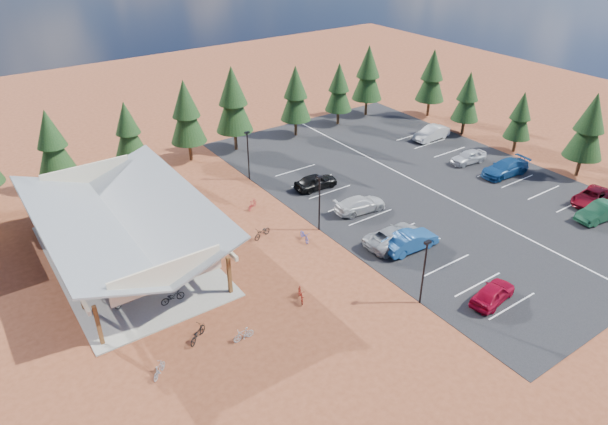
# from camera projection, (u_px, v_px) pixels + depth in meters

# --- Properties ---
(ground) EXTENTS (140.00, 140.00, 0.00)m
(ground) POSITION_uv_depth(u_px,v_px,m) (283.00, 259.00, 42.79)
(ground) COLOR brown
(ground) RESTS_ON ground
(asphalt_lot) EXTENTS (27.00, 44.00, 0.04)m
(asphalt_lot) POSITION_uv_depth(u_px,v_px,m) (422.00, 185.00, 54.10)
(asphalt_lot) COLOR black
(asphalt_lot) RESTS_ON ground
(concrete_pad) EXTENTS (10.60, 18.60, 0.10)m
(concrete_pad) POSITION_uv_depth(u_px,v_px,m) (129.00, 259.00, 42.78)
(concrete_pad) COLOR gray
(concrete_pad) RESTS_ON ground
(bike_pavilion) EXTENTS (11.65, 19.40, 4.97)m
(bike_pavilion) POSITION_uv_depth(u_px,v_px,m) (121.00, 217.00, 40.91)
(bike_pavilion) COLOR #553018
(bike_pavilion) RESTS_ON concrete_pad
(lamp_post_0) EXTENTS (0.50, 0.25, 5.14)m
(lamp_post_0) POSITION_uv_depth(u_px,v_px,m) (424.00, 268.00, 36.67)
(lamp_post_0) COLOR black
(lamp_post_0) RESTS_ON ground
(lamp_post_1) EXTENTS (0.50, 0.25, 5.14)m
(lamp_post_1) POSITION_uv_depth(u_px,v_px,m) (319.00, 199.00, 45.22)
(lamp_post_1) COLOR black
(lamp_post_1) RESTS_ON ground
(lamp_post_2) EXTENTS (0.50, 0.25, 5.14)m
(lamp_post_2) POSITION_uv_depth(u_px,v_px,m) (248.00, 152.00, 53.76)
(lamp_post_2) COLOR black
(lamp_post_2) RESTS_ON ground
(trash_bin_0) EXTENTS (0.60, 0.60, 0.90)m
(trash_bin_0) POSITION_uv_depth(u_px,v_px,m) (204.00, 254.00, 42.62)
(trash_bin_0) COLOR #4A341A
(trash_bin_0) RESTS_ON ground
(trash_bin_1) EXTENTS (0.60, 0.60, 0.90)m
(trash_bin_1) POSITION_uv_depth(u_px,v_px,m) (224.00, 235.00, 45.06)
(trash_bin_1) COLOR #4A341A
(trash_bin_1) RESTS_ON ground
(pine_2) EXTENTS (3.54, 3.54, 8.26)m
(pine_2) POSITION_uv_depth(u_px,v_px,m) (52.00, 142.00, 50.62)
(pine_2) COLOR #382314
(pine_2) RESTS_ON ground
(pine_3) EXTENTS (3.24, 3.24, 7.56)m
(pine_3) POSITION_uv_depth(u_px,v_px,m) (128.00, 130.00, 54.62)
(pine_3) COLOR #382314
(pine_3) RESTS_ON ground
(pine_4) EXTENTS (3.83, 3.83, 8.92)m
(pine_4) POSITION_uv_depth(u_px,v_px,m) (186.00, 112.00, 56.73)
(pine_4) COLOR #382314
(pine_4) RESTS_ON ground
(pine_5) EXTENTS (4.12, 4.12, 9.59)m
(pine_5) POSITION_uv_depth(u_px,v_px,m) (233.00, 100.00, 59.00)
(pine_5) COLOR #382314
(pine_5) RESTS_ON ground
(pine_6) EXTENTS (3.64, 3.64, 8.48)m
(pine_6) POSITION_uv_depth(u_px,v_px,m) (296.00, 94.00, 63.14)
(pine_6) COLOR #382314
(pine_6) RESTS_ON ground
(pine_7) EXTENTS (3.36, 3.36, 7.82)m
(pine_7) POSITION_uv_depth(u_px,v_px,m) (339.00, 87.00, 66.66)
(pine_7) COLOR #382314
(pine_7) RESTS_ON ground
(pine_8) EXTENTS (3.93, 3.93, 9.15)m
(pine_8) POSITION_uv_depth(u_px,v_px,m) (368.00, 73.00, 69.28)
(pine_8) COLOR #382314
(pine_8) RESTS_ON ground
(pine_10) EXTENTS (3.78, 3.78, 8.79)m
(pine_10) POSITION_uv_depth(u_px,v_px,m) (589.00, 126.00, 53.31)
(pine_10) COLOR #382314
(pine_10) RESTS_ON ground
(pine_11) EXTENTS (2.97, 2.97, 6.91)m
(pine_11) POSITION_uv_depth(u_px,v_px,m) (520.00, 116.00, 59.39)
(pine_11) COLOR #382314
(pine_11) RESTS_ON ground
(pine_12) EXTENTS (3.28, 3.28, 7.65)m
(pine_12) POSITION_uv_depth(u_px,v_px,m) (468.00, 97.00, 63.80)
(pine_12) COLOR #382314
(pine_12) RESTS_ON ground
(pine_13) EXTENTS (3.73, 3.73, 8.69)m
(pine_13) POSITION_uv_depth(u_px,v_px,m) (432.00, 76.00, 69.27)
(pine_13) COLOR #382314
(pine_13) RESTS_ON ground
(bike_0) EXTENTS (1.69, 0.98, 0.84)m
(bike_0) POSITION_uv_depth(u_px,v_px,m) (124.00, 300.00, 37.57)
(bike_0) COLOR black
(bike_0) RESTS_ON concrete_pad
(bike_1) EXTENTS (1.81, 1.02, 1.05)m
(bike_1) POSITION_uv_depth(u_px,v_px,m) (108.00, 288.00, 38.55)
(bike_1) COLOR gray
(bike_1) RESTS_ON concrete_pad
(bike_2) EXTENTS (1.79, 0.86, 0.90)m
(bike_2) POSITION_uv_depth(u_px,v_px,m) (91.00, 242.00, 43.95)
(bike_2) COLOR navy
(bike_2) RESTS_ON concrete_pad
(bike_3) EXTENTS (1.61, 0.56, 0.95)m
(bike_3) POSITION_uv_depth(u_px,v_px,m) (70.00, 222.00, 46.70)
(bike_3) COLOR maroon
(bike_3) RESTS_ON concrete_pad
(bike_4) EXTENTS (1.80, 0.70, 0.93)m
(bike_4) POSITION_uv_depth(u_px,v_px,m) (173.00, 297.00, 37.81)
(bike_4) COLOR black
(bike_4) RESTS_ON concrete_pad
(bike_5) EXTENTS (1.59, 0.45, 0.95)m
(bike_5) POSITION_uv_depth(u_px,v_px,m) (160.00, 266.00, 41.03)
(bike_5) COLOR #9FA1A8
(bike_5) RESTS_ON concrete_pad
(bike_6) EXTENTS (1.79, 0.90, 0.90)m
(bike_6) POSITION_uv_depth(u_px,v_px,m) (127.00, 228.00, 45.92)
(bike_6) COLOR #27359A
(bike_6) RESTS_ON concrete_pad
(bike_7) EXTENTS (1.91, 1.01, 1.11)m
(bike_7) POSITION_uv_depth(u_px,v_px,m) (122.00, 225.00, 46.15)
(bike_7) COLOR #95240B
(bike_7) RESTS_ON concrete_pad
(bike_9) EXTENTS (1.36, 1.30, 0.88)m
(bike_9) POSITION_uv_depth(u_px,v_px,m) (159.00, 370.00, 32.06)
(bike_9) COLOR gray
(bike_9) RESTS_ON ground
(bike_11) EXTENTS (1.11, 1.72, 1.01)m
(bike_11) POSITION_uv_depth(u_px,v_px,m) (301.00, 294.00, 38.17)
(bike_11) COLOR maroon
(bike_11) RESTS_ON ground
(bike_12) EXTENTS (1.86, 1.63, 0.97)m
(bike_12) POSITION_uv_depth(u_px,v_px,m) (197.00, 334.00, 34.69)
(bike_12) COLOR black
(bike_12) RESTS_ON ground
(bike_13) EXTENTS (1.48, 0.43, 0.89)m
(bike_13) POSITION_uv_depth(u_px,v_px,m) (244.00, 334.00, 34.69)
(bike_13) COLOR #A1A3A9
(bike_13) RESTS_ON ground
(bike_14) EXTENTS (0.95, 1.79, 0.89)m
(bike_14) POSITION_uv_depth(u_px,v_px,m) (305.00, 236.00, 44.99)
(bike_14) COLOR #2437A1
(bike_14) RESTS_ON ground
(bike_15) EXTENTS (1.50, 1.18, 0.91)m
(bike_15) POSITION_uv_depth(u_px,v_px,m) (252.00, 204.00, 49.69)
(bike_15) COLOR maroon
(bike_15) RESTS_ON ground
(bike_16) EXTENTS (2.00, 1.24, 0.99)m
(bike_16) POSITION_uv_depth(u_px,v_px,m) (262.00, 232.00, 45.34)
(bike_16) COLOR black
(bike_16) RESTS_ON ground
(car_0) EXTENTS (4.40, 2.38, 1.42)m
(car_0) POSITION_uv_depth(u_px,v_px,m) (493.00, 293.00, 37.88)
(car_0) COLOR maroon
(car_0) RESTS_ON asphalt_lot
(car_1) EXTENTS (4.96, 1.90, 1.61)m
(car_1) POSITION_uv_depth(u_px,v_px,m) (410.00, 241.00, 43.58)
(car_1) COLOR navy
(car_1) RESTS_ON asphalt_lot
(car_2) EXTENTS (5.53, 2.57, 1.53)m
(car_2) POSITION_uv_depth(u_px,v_px,m) (395.00, 237.00, 44.20)
(car_2) COLOR #919598
(car_2) RESTS_ON asphalt_lot
(car_3) EXTENTS (5.09, 2.58, 1.42)m
(car_3) POSITION_uv_depth(u_px,v_px,m) (360.00, 204.00, 49.08)
(car_3) COLOR #B4B4B4
(car_3) RESTS_ON asphalt_lot
(car_4) EXTENTS (4.45, 1.95, 1.49)m
(car_4) POSITION_uv_depth(u_px,v_px,m) (316.00, 181.00, 53.01)
(car_4) COLOR black
(car_4) RESTS_ON asphalt_lot
(car_5) EXTENTS (4.88, 2.17, 1.56)m
(car_5) POSITION_uv_depth(u_px,v_px,m) (600.00, 212.00, 47.73)
(car_5) COLOR #144128
(car_5) RESTS_ON asphalt_lot
(car_6) EXTENTS (5.01, 2.66, 1.34)m
(car_6) POSITION_uv_depth(u_px,v_px,m) (592.00, 197.00, 50.43)
(car_6) COLOR maroon
(car_6) RESTS_ON asphalt_lot
(car_7) EXTENTS (5.60, 2.63, 1.58)m
(car_7) POSITION_uv_depth(u_px,v_px,m) (505.00, 168.00, 55.61)
(car_7) COLOR navy
(car_7) RESTS_ON asphalt_lot
(car_8) EXTENTS (4.29, 2.05, 1.41)m
(car_8) POSITION_uv_depth(u_px,v_px,m) (469.00, 157.00, 58.31)
(car_8) COLOR #B3B5BB
(car_8) RESTS_ON asphalt_lot
(car_9) EXTENTS (4.91, 1.90, 1.59)m
(car_9) POSITION_uv_depth(u_px,v_px,m) (432.00, 133.00, 64.05)
(car_9) COLOR #B8B8B8
(car_9) RESTS_ON asphalt_lot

